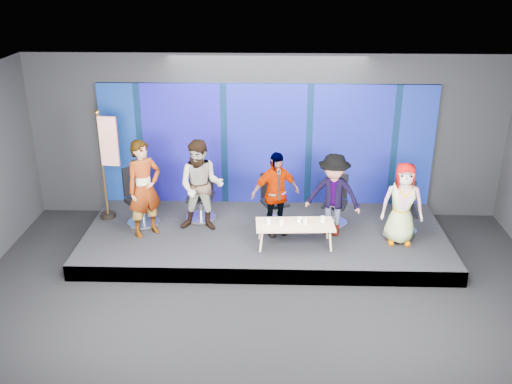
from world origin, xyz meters
TOP-DOWN VIEW (x-y plane):
  - ground at (0.00, 0.00)m, footprint 10.00×10.00m
  - room_walls at (0.00, 0.00)m, footprint 10.02×8.02m
  - riser at (0.00, 2.50)m, footprint 7.00×3.00m
  - backdrop at (0.00, 3.95)m, footprint 7.00×0.08m
  - chair_a at (-2.49, 2.78)m, footprint 0.93×0.93m
  - panelist_a at (-2.28, 2.32)m, footprint 0.82×0.79m
  - chair_b at (-1.32, 3.06)m, footprint 0.67×0.67m
  - panelist_b at (-1.23, 2.56)m, footprint 0.93×0.74m
  - chair_c at (0.17, 2.91)m, footprint 0.76×0.76m
  - panelist_c at (0.19, 2.41)m, footprint 1.05×0.75m
  - chair_d at (1.39, 2.91)m, footprint 0.70×0.70m
  - panelist_d at (1.28, 2.42)m, footprint 1.18×0.87m
  - chair_e at (2.70, 2.59)m, footprint 0.59×0.59m
  - panelist_e at (2.53, 2.12)m, footprint 0.80×0.56m
  - coffee_table at (0.56, 1.93)m, footprint 1.47×0.68m
  - mug_a at (0.07, 1.91)m, footprint 0.08×0.08m
  - mug_b at (0.31, 1.86)m, footprint 0.08×0.08m
  - mug_c at (0.64, 2.00)m, footprint 0.08×0.08m
  - mug_d at (0.74, 1.92)m, footprint 0.08×0.08m
  - mug_e at (1.07, 2.04)m, footprint 0.08×0.08m
  - flag_stand at (-3.14, 3.00)m, footprint 0.52×0.30m

SIDE VIEW (x-z plane):
  - ground at x=0.00m, z-range 0.00..0.00m
  - riser at x=0.00m, z-range 0.00..0.30m
  - chair_e at x=2.70m, z-range 0.13..1.10m
  - chair_d at x=1.39m, z-range 0.13..1.13m
  - chair_c at x=0.17m, z-range 0.13..1.15m
  - chair_b at x=-1.32m, z-range 0.11..1.23m
  - chair_a at x=-2.49m, z-range 0.10..1.27m
  - coffee_table at x=0.56m, z-range 0.49..0.93m
  - mug_b at x=0.31m, z-range 0.74..0.83m
  - mug_d at x=0.74m, z-range 0.74..0.84m
  - mug_c at x=0.64m, z-range 0.74..0.84m
  - mug_a at x=0.07m, z-range 0.74..0.84m
  - mug_e at x=1.07m, z-range 0.74..0.84m
  - panelist_e at x=2.53m, z-range 0.30..1.87m
  - panelist_d at x=1.28m, z-range 0.30..1.93m
  - panelist_c at x=0.19m, z-range 0.30..1.96m
  - panelist_b at x=-1.23m, z-range 0.30..2.12m
  - panelist_a at x=-2.28m, z-range 0.30..2.19m
  - flag_stand at x=-3.14m, z-range 0.37..2.64m
  - backdrop at x=0.00m, z-range 0.30..2.90m
  - room_walls at x=0.00m, z-range 0.67..4.18m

